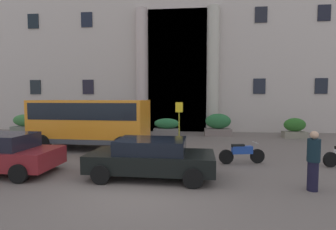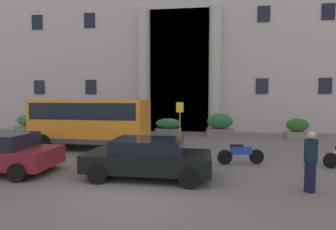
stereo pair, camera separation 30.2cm
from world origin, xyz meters
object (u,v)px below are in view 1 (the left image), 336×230
(scooter_by_planter, at_px, (137,151))
(hedge_planter_west, at_px, (25,125))
(hedge_planter_entrance_right, at_px, (167,127))
(hedge_planter_far_east, at_px, (295,128))
(bus_stop_sign, at_px, (179,118))
(parked_sedan_second, at_px, (0,153))
(hedge_planter_east, at_px, (218,125))
(motorcycle_far_end, at_px, (241,153))
(parked_compact_extra, at_px, (151,157))
(pedestrian_man_red_shirt, at_px, (313,161))
(orange_minibus, at_px, (91,120))
(hedge_planter_entrance_left, at_px, (70,124))

(scooter_by_planter, bearing_deg, hedge_planter_west, 133.91)
(hedge_planter_entrance_right, height_order, hedge_planter_far_east, hedge_planter_far_east)
(bus_stop_sign, distance_m, parked_sedan_second, 9.16)
(hedge_planter_east, xyz_separation_m, parked_sedan_second, (-8.89, -9.94, -0.04))
(motorcycle_far_end, bearing_deg, scooter_by_planter, 169.22)
(bus_stop_sign, distance_m, scooter_by_planter, 4.91)
(hedge_planter_west, bearing_deg, parked_compact_extra, -39.79)
(hedge_planter_east, bearing_deg, parked_sedan_second, -131.82)
(hedge_planter_far_east, bearing_deg, bus_stop_sign, -161.35)
(pedestrian_man_red_shirt, bearing_deg, hedge_planter_far_east, 119.41)
(hedge_planter_entrance_right, bearing_deg, bus_stop_sign, -70.86)
(orange_minibus, xyz_separation_m, hedge_planter_east, (7.31, 5.39, -0.80))
(pedestrian_man_red_shirt, bearing_deg, hedge_planter_east, 147.03)
(hedge_planter_entrance_left, xyz_separation_m, hedge_planter_entrance_right, (7.10, 0.46, -0.20))
(hedge_planter_entrance_left, xyz_separation_m, hedge_planter_far_east, (15.91, 0.12, -0.14))
(orange_minibus, distance_m, hedge_planter_entrance_left, 5.86)
(hedge_planter_far_east, relative_size, hedge_planter_east, 0.79)
(bus_stop_sign, height_order, hedge_planter_east, bus_stop_sign)
(motorcycle_far_end, height_order, scooter_by_planter, same)
(orange_minibus, bearing_deg, scooter_by_planter, -35.35)
(bus_stop_sign, relative_size, hedge_planter_east, 1.30)
(pedestrian_man_red_shirt, bearing_deg, bus_stop_sign, 168.38)
(parked_compact_extra, height_order, pedestrian_man_red_shirt, pedestrian_man_red_shirt)
(hedge_planter_east, relative_size, parked_sedan_second, 0.46)
(hedge_planter_west, distance_m, hedge_planter_east, 14.43)
(hedge_planter_east, distance_m, motorcycle_far_end, 7.79)
(parked_sedan_second, relative_size, scooter_by_planter, 2.11)
(motorcycle_far_end, bearing_deg, hedge_planter_far_east, 44.59)
(pedestrian_man_red_shirt, bearing_deg, orange_minibus, -162.37)
(orange_minibus, height_order, parked_sedan_second, orange_minibus)
(hedge_planter_east, height_order, parked_compact_extra, hedge_planter_east)
(hedge_planter_entrance_right, distance_m, motorcycle_far_end, 8.42)
(bus_stop_sign, height_order, parked_compact_extra, bus_stop_sign)
(bus_stop_sign, bearing_deg, scooter_by_planter, -109.51)
(orange_minibus, relative_size, hedge_planter_east, 3.21)
(hedge_planter_east, xyz_separation_m, parked_compact_extra, (-3.34, -9.88, -0.09))
(hedge_planter_entrance_left, relative_size, scooter_by_planter, 0.94)
(parked_compact_extra, distance_m, scooter_by_planter, 2.33)
(hedge_planter_west, bearing_deg, hedge_planter_entrance_left, -1.45)
(motorcycle_far_end, bearing_deg, parked_compact_extra, -159.26)
(bus_stop_sign, bearing_deg, hedge_planter_east, 50.48)
(hedge_planter_far_east, bearing_deg, motorcycle_far_end, -124.89)
(parked_compact_extra, bearing_deg, scooter_by_planter, 116.01)
(hedge_planter_entrance_right, bearing_deg, pedestrian_man_red_shirt, -63.00)
(hedge_planter_west, distance_m, scooter_by_planter, 12.38)
(hedge_planter_entrance_right, bearing_deg, orange_minibus, -125.18)
(hedge_planter_entrance_left, xyz_separation_m, motorcycle_far_end, (10.92, -7.04, -0.35))
(motorcycle_far_end, xyz_separation_m, scooter_by_planter, (-4.39, 0.02, 0.00))
(parked_sedan_second, relative_size, motorcycle_far_end, 2.16)
(hedge_planter_entrance_left, relative_size, hedge_planter_far_east, 1.23)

